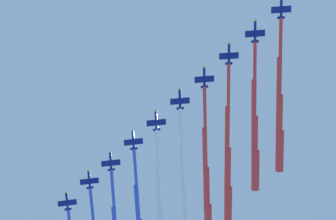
# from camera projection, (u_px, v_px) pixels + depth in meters

# --- Properties ---
(jet_lead) EXTENTS (75.13, 24.45, 3.97)m
(jet_lead) POSITION_uv_depth(u_px,v_px,m) (280.00, 118.00, 227.42)
(jet_lead) COLOR navy
(jet_port_inner) EXTENTS (74.49, 24.11, 3.97)m
(jet_port_inner) POSITION_uv_depth(u_px,v_px,m) (255.00, 138.00, 229.65)
(jet_port_inner) COLOR navy
(jet_starboard_inner) EXTENTS (86.53, 25.39, 4.05)m
(jet_starboard_inner) POSITION_uv_depth(u_px,v_px,m) (228.00, 173.00, 236.63)
(jet_starboard_inner) COLOR navy
(jet_port_mid) EXTENTS (84.38, 26.18, 4.01)m
(jet_port_mid) POSITION_uv_depth(u_px,v_px,m) (207.00, 192.00, 237.72)
(jet_port_mid) COLOR navy
(jet_starboard_mid) EXTENTS (82.14, 25.40, 4.02)m
(jet_starboard_mid) POSITION_uv_depth(u_px,v_px,m) (184.00, 207.00, 240.36)
(jet_starboard_mid) COLOR navy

